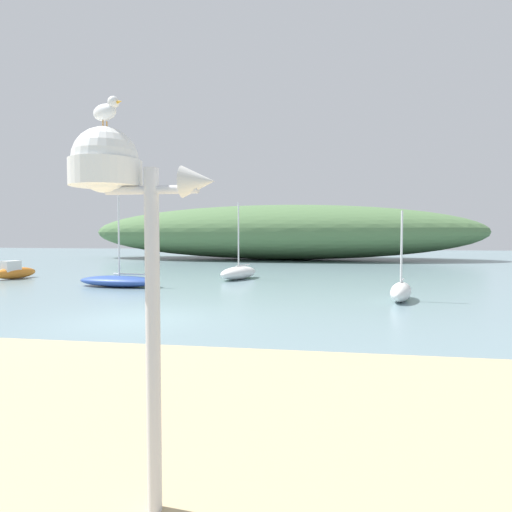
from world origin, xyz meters
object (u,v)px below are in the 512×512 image
at_px(mast_structure, 118,191).
at_px(seagull_on_radar, 106,110).
at_px(motorboat_centre_water, 14,272).
at_px(sailboat_by_sandbar, 239,273).
at_px(sailboat_outer_mooring, 119,281).
at_px(sailboat_far_left, 401,291).

relative_size(mast_structure, seagull_on_radar, 9.77).
distance_m(motorboat_centre_water, sailboat_by_sandbar, 12.59).
bearing_deg(sailboat_outer_mooring, motorboat_centre_water, 161.70).
distance_m(mast_structure, seagull_on_radar, 0.66).
height_order(mast_structure, seagull_on_radar, seagull_on_radar).
bearing_deg(seagull_on_radar, sailboat_by_sandbar, 98.57).
height_order(mast_structure, sailboat_outer_mooring, sailboat_outer_mooring).
bearing_deg(seagull_on_radar, sailboat_outer_mooring, 116.40).
distance_m(seagull_on_radar, sailboat_outer_mooring, 18.28).
relative_size(sailboat_far_left, sailboat_outer_mooring, 0.78).
bearing_deg(mast_structure, motorboat_centre_water, 130.03).
height_order(mast_structure, sailboat_by_sandbar, sailboat_by_sandbar).
distance_m(mast_structure, sailboat_outer_mooring, 18.21).
height_order(mast_structure, motorboat_centre_water, mast_structure).
height_order(motorboat_centre_water, sailboat_far_left, sailboat_far_left).
bearing_deg(seagull_on_radar, mast_structure, 3.62).
distance_m(seagull_on_radar, sailboat_far_left, 14.65).
distance_m(sailboat_by_sandbar, sailboat_outer_mooring, 6.52).
relative_size(mast_structure, motorboat_centre_water, 1.20).
distance_m(seagull_on_radar, motorboat_centre_water, 24.43).
xyz_separation_m(motorboat_centre_water, sailboat_far_left, (20.04, -5.02, -0.03)).
relative_size(seagull_on_radar, sailboat_far_left, 0.10).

